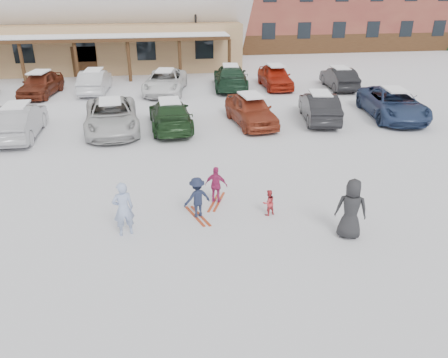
{
  "coord_description": "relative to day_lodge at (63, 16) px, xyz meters",
  "views": [
    {
      "loc": [
        -1.52,
        -11.41,
        6.79
      ],
      "look_at": [
        0.3,
        1.0,
        1.0
      ],
      "focal_mm": 35.0,
      "sensor_mm": 36.0,
      "label": 1
    }
  ],
  "objects": [
    {
      "name": "day_lodge",
      "position": [
        0.0,
        0.0,
        0.0
      ],
      "size": [
        29.12,
        12.5,
        10.38
      ],
      "color": "tan",
      "rests_on": "ground"
    },
    {
      "name": "parked_car_9",
      "position": [
        3.32,
        -10.29,
        -3.21
      ],
      "size": [
        1.77,
        4.52,
        1.47
      ],
      "primitive_type": "imported",
      "rotation": [
        0.0,
        0.0,
        3.09
      ],
      "color": "silver",
      "rests_on": "ground"
    },
    {
      "name": "parked_car_6",
      "position": [
        19.61,
        -18.29,
        -3.19
      ],
      "size": [
        3.19,
        5.72,
        1.51
      ],
      "primitive_type": "imported",
      "rotation": [
        0.0,
        0.0,
        -0.13
      ],
      "color": "navy",
      "rests_on": "ground"
    },
    {
      "name": "ground",
      "position": [
        9.0,
        -27.96,
        -3.94
      ],
      "size": [
        160.0,
        160.0,
        0.0
      ],
      "primitive_type": "plane",
      "color": "white",
      "rests_on": "ground"
    },
    {
      "name": "child_magenta",
      "position": [
        9.1,
        -26.61,
        -3.31
      ],
      "size": [
        0.81,
        0.56,
        1.27
      ],
      "primitive_type": "imported",
      "rotation": [
        0.0,
        0.0,
        2.77
      ],
      "color": "#B22A66",
      "rests_on": "ground"
    },
    {
      "name": "parked_car_4",
      "position": [
        11.93,
        -18.37,
        -3.19
      ],
      "size": [
        2.35,
        4.63,
        1.51
      ],
      "primitive_type": "imported",
      "rotation": [
        0.0,
        0.0,
        0.13
      ],
      "color": "maroon",
      "rests_on": "ground"
    },
    {
      "name": "adult_skier",
      "position": [
        6.23,
        -28.18,
        -3.12
      ],
      "size": [
        0.69,
        0.54,
        1.65
      ],
      "primitive_type": "imported",
      "rotation": [
        0.0,
        0.0,
        3.41
      ],
      "color": "#9BAFDA",
      "rests_on": "ground"
    },
    {
      "name": "parked_car_3",
      "position": [
        7.88,
        -18.46,
        -3.25
      ],
      "size": [
        2.2,
        4.88,
        1.39
      ],
      "primitive_type": "imported",
      "rotation": [
        0.0,
        0.0,
        3.19
      ],
      "color": "#1C391B",
      "rests_on": "ground"
    },
    {
      "name": "bystander_dark",
      "position": [
        12.58,
        -29.24,
        -3.05
      ],
      "size": [
        1.02,
        0.85,
        1.79
      ],
      "primitive_type": "imported",
      "rotation": [
        0.0,
        0.0,
        2.77
      ],
      "color": "#232426",
      "rests_on": "ground"
    },
    {
      "name": "parked_car_1",
      "position": [
        0.91,
        -18.75,
        -3.17
      ],
      "size": [
        1.74,
        4.71,
        1.54
      ],
      "primitive_type": "imported",
      "rotation": [
        0.0,
        0.0,
        3.17
      ],
      "color": "#9A9A9E",
      "rests_on": "ground"
    },
    {
      "name": "toddler_red",
      "position": [
        10.6,
        -27.66,
        -3.52
      ],
      "size": [
        0.5,
        0.45,
        0.85
      ],
      "primitive_type": "imported",
      "rotation": [
        0.0,
        0.0,
        3.5
      ],
      "color": "#C5333A",
      "rests_on": "ground"
    },
    {
      "name": "skis_child_navy",
      "position": [
        8.39,
        -27.46,
        -3.93
      ],
      "size": [
        0.65,
        1.39,
        0.03
      ],
      "primitive_type": "cube",
      "rotation": [
        0.0,
        0.0,
        3.48
      ],
      "color": "#A43617",
      "rests_on": "ground"
    },
    {
      "name": "lamp_post",
      "position": [
        10.52,
        -3.44,
        -0.35
      ],
      "size": [
        0.5,
        0.25,
        6.38
      ],
      "color": "black",
      "rests_on": "ground"
    },
    {
      "name": "parked_car_13",
      "position": [
        19.36,
        -11.48,
        -3.25
      ],
      "size": [
        1.73,
        4.32,
        1.4
      ],
      "primitive_type": "imported",
      "rotation": [
        0.0,
        0.0,
        3.08
      ],
      "color": "black",
      "rests_on": "ground"
    },
    {
      "name": "skis_child_magenta",
      "position": [
        9.1,
        -26.61,
        -3.93
      ],
      "size": [
        0.7,
        1.38,
        0.03
      ],
      "primitive_type": "cube",
      "rotation": [
        0.0,
        0.0,
        2.77
      ],
      "color": "#A43617",
      "rests_on": "ground"
    },
    {
      "name": "parked_car_10",
      "position": [
        7.81,
        -10.97,
        -3.22
      ],
      "size": [
        3.24,
        5.53,
        1.45
      ],
      "primitive_type": "imported",
      "rotation": [
        0.0,
        0.0,
        -0.17
      ],
      "color": "white",
      "rests_on": "ground"
    },
    {
      "name": "parked_car_8",
      "position": [
        0.04,
        -10.6,
        -3.2
      ],
      "size": [
        2.42,
        4.6,
        1.49
      ],
      "primitive_type": "imported",
      "rotation": [
        0.0,
        0.0,
        -0.16
      ],
      "color": "maroon",
      "rests_on": "ground"
    },
    {
      "name": "parked_car_5",
      "position": [
        15.55,
        -18.29,
        -3.22
      ],
      "size": [
        2.25,
        4.62,
        1.46
      ],
      "primitive_type": "imported",
      "rotation": [
        0.0,
        0.0,
        2.98
      ],
      "color": "black",
      "rests_on": "ground"
    },
    {
      "name": "parked_car_11",
      "position": [
        12.17,
        -10.41,
        -3.17
      ],
      "size": [
        2.7,
        5.5,
        1.54
      ],
      "primitive_type": "imported",
      "rotation": [
        0.0,
        0.0,
        3.04
      ],
      "color": "#1A3926",
      "rests_on": "ground"
    },
    {
      "name": "parked_car_12",
      "position": [
        15.2,
        -10.6,
        -3.19
      ],
      "size": [
        1.77,
        4.4,
        1.5
      ],
      "primitive_type": "imported",
      "rotation": [
        0.0,
        0.0,
        -0.0
      ],
      "color": "#AD2310",
      "rests_on": "ground"
    },
    {
      "name": "child_navy",
      "position": [
        8.39,
        -27.46,
        -3.28
      ],
      "size": [
        0.97,
        0.75,
        1.33
      ],
      "primitive_type": "imported",
      "rotation": [
        0.0,
        0.0,
        3.48
      ],
      "color": "#1A213A",
      "rests_on": "ground"
    },
    {
      "name": "parked_car_2",
      "position": [
        5.06,
        -18.41,
        -3.2
      ],
      "size": [
        2.96,
        5.54,
        1.48
      ],
      "primitive_type": "imported",
      "rotation": [
        0.0,
        0.0,
        0.1
      ],
      "color": "silver",
      "rests_on": "ground"
    }
  ]
}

